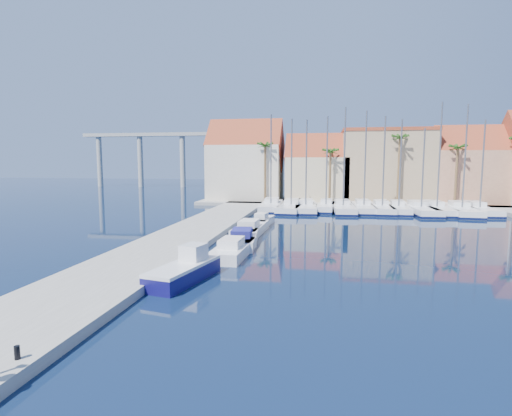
{
  "coord_description": "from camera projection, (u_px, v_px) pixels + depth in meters",
  "views": [
    {
      "loc": [
        3.05,
        -19.94,
        6.88
      ],
      "look_at": [
        -2.49,
        12.78,
        3.0
      ],
      "focal_mm": 28.0,
      "sensor_mm": 36.0,
      "label": 1
    }
  ],
  "objects": [
    {
      "name": "ground",
      "position": [
        262.0,
        294.0,
        20.83
      ],
      "size": [
        260.0,
        260.0,
        0.0
      ],
      "primitive_type": "plane",
      "color": "black",
      "rests_on": "ground"
    },
    {
      "name": "quay_west",
      "position": [
        185.0,
        236.0,
        35.51
      ],
      "size": [
        6.0,
        77.0,
        0.5
      ],
      "primitive_type": "cube",
      "color": "gray",
      "rests_on": "ground"
    },
    {
      "name": "shore_north",
      "position": [
        366.0,
        202.0,
        66.15
      ],
      "size": [
        54.0,
        16.0,
        0.5
      ],
      "primitive_type": "cube",
      "color": "gray",
      "rests_on": "ground"
    },
    {
      "name": "bollard",
      "position": [
        17.0,
        353.0,
        12.92
      ],
      "size": [
        0.18,
        0.18,
        0.45
      ],
      "primitive_type": "cylinder",
      "color": "black",
      "rests_on": "quay_west"
    },
    {
      "name": "fishing_boat",
      "position": [
        185.0,
        270.0,
        23.11
      ],
      "size": [
        3.01,
        5.86,
        1.96
      ],
      "rotation": [
        0.0,
        0.0,
        -0.22
      ],
      "color": "#110E54",
      "rests_on": "ground"
    },
    {
      "name": "motorboat_west_0",
      "position": [
        233.0,
        249.0,
        29.26
      ],
      "size": [
        2.32,
        6.65,
        1.4
      ],
      "rotation": [
        0.0,
        0.0,
        -0.03
      ],
      "color": "white",
      "rests_on": "ground"
    },
    {
      "name": "motorboat_west_1",
      "position": [
        243.0,
        238.0,
        33.23
      ],
      "size": [
        2.92,
        7.19,
        1.4
      ],
      "rotation": [
        0.0,
        0.0,
        0.1
      ],
      "color": "white",
      "rests_on": "ground"
    },
    {
      "name": "motorboat_west_2",
      "position": [
        250.0,
        228.0,
        38.2
      ],
      "size": [
        2.61,
        7.36,
        1.4
      ],
      "rotation": [
        0.0,
        0.0,
        -0.04
      ],
      "color": "white",
      "rests_on": "ground"
    },
    {
      "name": "motorboat_west_3",
      "position": [
        262.0,
        221.0,
        43.11
      ],
      "size": [
        2.06,
        5.27,
        1.4
      ],
      "rotation": [
        0.0,
        0.0,
        -0.08
      ],
      "color": "white",
      "rests_on": "ground"
    },
    {
      "name": "sailboat_0",
      "position": [
        271.0,
        206.0,
        57.01
      ],
      "size": [
        3.24,
        10.57,
        13.33
      ],
      "rotation": [
        0.0,
        0.0,
        0.05
      ],
      "color": "white",
      "rests_on": "ground"
    },
    {
      "name": "sailboat_1",
      "position": [
        292.0,
        207.0,
        55.53
      ],
      "size": [
        3.65,
        11.22,
        12.58
      ],
      "rotation": [
        0.0,
        0.0,
        -0.07
      ],
      "color": "white",
      "rests_on": "ground"
    },
    {
      "name": "sailboat_2",
      "position": [
        306.0,
        207.0,
        55.43
      ],
      "size": [
        3.39,
        10.91,
        12.45
      ],
      "rotation": [
        0.0,
        0.0,
        0.05
      ],
      "color": "white",
      "rests_on": "ground"
    },
    {
      "name": "sailboat_3",
      "position": [
        326.0,
        206.0,
        55.69
      ],
      "size": [
        2.92,
        8.48,
        12.96
      ],
      "rotation": [
        0.0,
        0.0,
        -0.09
      ],
      "color": "white",
      "rests_on": "ground"
    },
    {
      "name": "sailboat_4",
      "position": [
        343.0,
        208.0,
        54.57
      ],
      "size": [
        3.31,
        10.58,
        14.0
      ],
      "rotation": [
        0.0,
        0.0,
        0.05
      ],
      "color": "white",
      "rests_on": "ground"
    },
    {
      "name": "sailboat_5",
      "position": [
        363.0,
        207.0,
        54.77
      ],
      "size": [
        2.78,
        9.96,
        13.55
      ],
      "rotation": [
        0.0,
        0.0,
        0.02
      ],
      "color": "white",
      "rests_on": "ground"
    },
    {
      "name": "sailboat_6",
      "position": [
        382.0,
        208.0,
        54.05
      ],
      "size": [
        2.56,
        9.56,
        12.8
      ],
      "rotation": [
        0.0,
        0.0,
        0.0
      ],
      "color": "white",
      "rests_on": "ground"
    },
    {
      "name": "sailboat_7",
      "position": [
        398.0,
        208.0,
        53.73
      ],
      "size": [
        2.89,
        9.41,
        12.39
      ],
      "rotation": [
        0.0,
        0.0,
        -0.05
      ],
      "color": "white",
      "rests_on": "ground"
    },
    {
      "name": "sailboat_8",
      "position": [
        420.0,
        209.0,
        52.99
      ],
      "size": [
        3.53,
        11.29,
        11.13
      ],
      "rotation": [
        0.0,
        0.0,
        0.05
      ],
      "color": "white",
      "rests_on": "ground"
    },
    {
      "name": "sailboat_9",
      "position": [
        435.0,
        209.0,
        53.13
      ],
      "size": [
        3.04,
        10.73,
        14.46
      ],
      "rotation": [
        0.0,
        0.0,
        0.02
      ],
      "color": "white",
      "rests_on": "ground"
    },
    {
      "name": "sailboat_10",
      "position": [
        461.0,
        210.0,
        52.2
      ],
      "size": [
        3.79,
        11.55,
        14.05
      ],
      "rotation": [
        0.0,
        0.0,
        -0.07
      ],
      "color": "white",
      "rests_on": "ground"
    },
    {
      "name": "sailboat_11",
      "position": [
        478.0,
        210.0,
        52.33
      ],
      "size": [
        3.05,
        9.77,
        12.16
      ],
      "rotation": [
        0.0,
        0.0,
        0.05
      ],
      "color": "white",
      "rests_on": "ground"
    },
    {
      "name": "building_0",
      "position": [
        246.0,
        164.0,
        67.75
      ],
      "size": [
        12.3,
        9.0,
        13.5
      ],
      "color": "beige",
      "rests_on": "shore_north"
    },
    {
      "name": "building_1",
      "position": [
        317.0,
        171.0,
        65.91
      ],
      "size": [
        10.3,
        8.0,
        11.0
      ],
      "color": "beige",
      "rests_on": "shore_north"
    },
    {
      "name": "building_2",
      "position": [
        386.0,
        165.0,
        64.95
      ],
      "size": [
        14.2,
        10.2,
        11.5
      ],
      "color": "tan",
      "rests_on": "shore_north"
    },
    {
      "name": "building_3",
      "position": [
        467.0,
        168.0,
        62.03
      ],
      "size": [
        10.3,
        8.0,
        12.0
      ],
      "color": "tan",
      "rests_on": "shore_north"
    },
    {
      "name": "palm_0",
      "position": [
        265.0,
        147.0,
        61.9
      ],
      "size": [
        2.6,
        2.6,
        10.15
      ],
      "color": "brown",
      "rests_on": "shore_north"
    },
    {
      "name": "palm_1",
      "position": [
        330.0,
        153.0,
        60.35
      ],
      "size": [
        2.6,
        2.6,
        9.15
      ],
      "color": "brown",
      "rests_on": "shore_north"
    },
    {
      "name": "palm_2",
      "position": [
        400.0,
        140.0,
        58.47
      ],
      "size": [
        2.6,
        2.6,
        11.15
      ],
      "color": "brown",
      "rests_on": "shore_north"
    },
    {
      "name": "palm_3",
      "position": [
        458.0,
        149.0,
        57.31
      ],
      "size": [
        2.6,
        2.6,
        9.65
      ],
      "color": "brown",
      "rests_on": "shore_north"
    },
    {
      "name": "viaduct",
      "position": [
        164.0,
        149.0,
        106.42
      ],
      "size": [
        48.0,
        2.2,
        14.45
      ],
      "color": "#9E9E99",
      "rests_on": "ground"
    }
  ]
}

